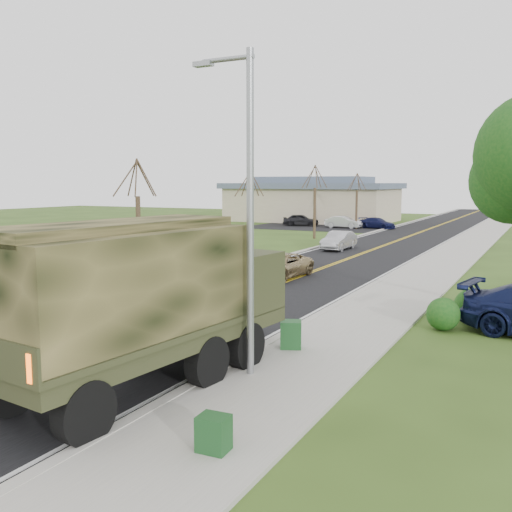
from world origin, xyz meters
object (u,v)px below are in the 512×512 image
Objects in this scene: suv_champagne at (279,266)px; utility_box_near at (291,334)px; sedan_silver at (339,241)px; military_truck at (141,293)px; utility_box_far at (214,433)px.

suv_champagne reaches higher than utility_box_near.
sedan_silver is at bearing 99.54° from suv_champagne.
military_truck is 16.42m from suv_champagne.
military_truck is at bearing 143.66° from utility_box_far.
military_truck is 10.38× the size of utility_box_near.
military_truck is at bearing -72.75° from suv_champagne.
utility_box_near is (7.24, -24.83, -0.18)m from sedan_silver.
utility_box_near is 6.65m from utility_box_far.
suv_champagne reaches higher than utility_box_far.
military_truck reaches higher than utility_box_near.
utility_box_far is at bearing -101.34° from utility_box_near.
utility_box_near is (5.79, -11.47, -0.13)m from suv_champagne.
military_truck is 5.10m from utility_box_near.
sedan_silver reaches higher than utility_box_far.
sedan_silver is 5.14× the size of utility_box_near.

